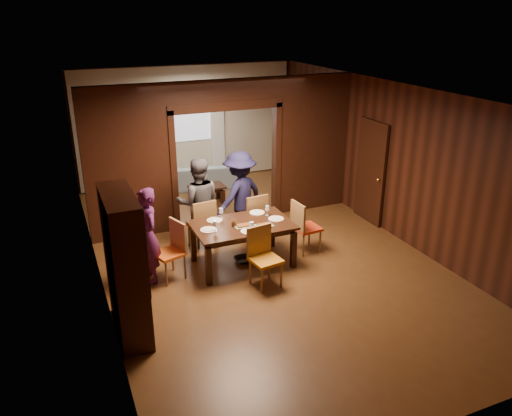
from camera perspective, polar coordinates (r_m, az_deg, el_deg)
name	(u,v)px	position (r m, az deg, el deg)	size (l,w,h in m)	color
floor	(258,252)	(9.13, 0.21, -5.07)	(9.00, 9.00, 0.00)	#583318
ceiling	(258,91)	(8.23, 0.24, 13.22)	(5.50, 9.00, 0.02)	silver
room_walls	(222,147)	(10.25, -3.94, 6.93)	(5.52, 9.01, 2.90)	black
person_purple	(147,236)	(8.08, -12.30, -3.15)	(0.58, 0.38, 1.58)	#4E1B4E
person_grey	(199,203)	(9.14, -6.59, 0.59)	(0.82, 0.64, 1.69)	#4C4C52
person_navy	(240,195)	(9.44, -1.85, 1.48)	(1.10, 0.63, 1.70)	#171638
sofa	(204,175)	(12.44, -5.93, 3.72)	(1.97, 0.77, 0.57)	#7C92A2
serving_bowl	(243,220)	(8.46, -1.45, -1.38)	(0.33, 0.33, 0.08)	black
dining_table	(243,244)	(8.57, -1.54, -4.15)	(1.67, 1.04, 0.76)	black
coffee_table	(207,194)	(11.42, -5.62, 1.58)	(0.80, 0.50, 0.40)	black
chair_left	(169,252)	(8.21, -9.97, -4.92)	(0.44, 0.44, 0.97)	#E25A15
chair_right	(307,226)	(9.04, 5.83, -2.08)	(0.44, 0.44, 0.97)	red
chair_far_l	(201,223)	(9.16, -6.30, -1.77)	(0.44, 0.44, 0.97)	#ED5416
chair_far_r	(252,217)	(9.39, -0.44, -1.03)	(0.44, 0.44, 0.97)	orange
chair_near	(266,258)	(7.88, 1.11, -5.75)	(0.44, 0.44, 0.97)	#C77412
hutch	(125,266)	(6.79, -14.72, -6.42)	(0.40, 1.20, 2.00)	black
door_right	(371,172)	(10.40, 12.97, 4.02)	(0.06, 0.90, 2.10)	black
window_far	(187,115)	(12.59, -7.86, 10.50)	(1.20, 0.03, 1.30)	silver
curtain_left	(159,136)	(12.48, -11.05, 8.08)	(0.35, 0.06, 2.40)	white
curtain_right	(217,131)	(12.85, -4.45, 8.82)	(0.35, 0.06, 2.40)	white
plate_left	(208,230)	(8.21, -5.45, -2.49)	(0.27, 0.27, 0.01)	silver
plate_far_l	(215,220)	(8.56, -4.76, -1.40)	(0.27, 0.27, 0.01)	silver
plate_far_r	(257,213)	(8.85, 0.12, -0.52)	(0.27, 0.27, 0.01)	white
plate_right	(276,219)	(8.60, 2.30, -1.24)	(0.27, 0.27, 0.01)	white
plate_near	(249,231)	(8.12, -0.82, -2.67)	(0.27, 0.27, 0.01)	white
platter_a	(243,226)	(8.30, -1.45, -2.02)	(0.30, 0.20, 0.04)	slate
platter_b	(264,225)	(8.32, 0.93, -1.96)	(0.30, 0.20, 0.04)	gray
wineglass_left	(215,226)	(8.13, -4.70, -2.06)	(0.08, 0.08, 0.18)	white
wineglass_far	(221,213)	(8.62, -4.00, -0.60)	(0.08, 0.08, 0.18)	white
wineglass_right	(267,210)	(8.72, 1.30, -0.29)	(0.08, 0.08, 0.18)	white
tumbler	(252,226)	(8.15, -0.50, -2.07)	(0.07, 0.07, 0.14)	silver
condiment_jar	(234,223)	(8.30, -2.53, -1.75)	(0.08, 0.08, 0.11)	#502E12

